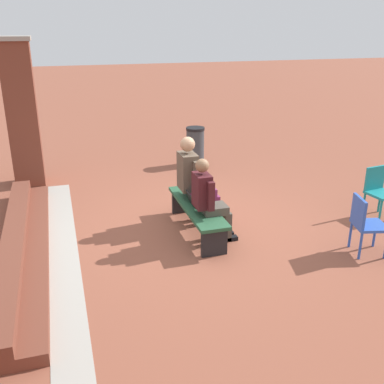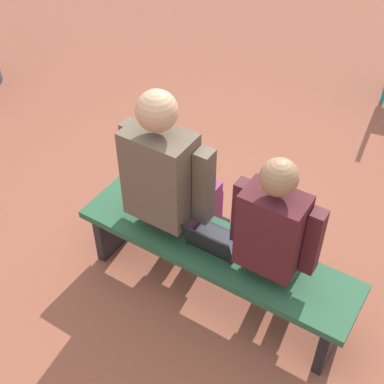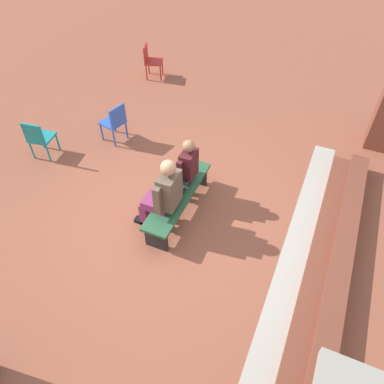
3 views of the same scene
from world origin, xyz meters
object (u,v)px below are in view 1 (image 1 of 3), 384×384
Objects in this scene: plastic_chair_far_left at (379,189)px; person_student at (209,198)px; litter_bin at (195,146)px; laptop at (196,202)px; plastic_chair_foreground at (365,222)px; person_adult at (195,178)px; bench at (197,211)px.

person_student is at bearing 91.25° from plastic_chair_far_left.
laptop is at bearing 162.90° from litter_bin.
plastic_chair_foreground is (-1.34, -2.03, -0.02)m from laptop.
person_adult is 3.07m from plastic_chair_far_left.
person_adult is 1.67× the size of litter_bin.
plastic_chair_far_left is 1.48m from plastic_chair_foreground.
person_adult is 4.47× the size of laptop.
plastic_chair_far_left is at bearing -95.43° from bench.
bench is at bearing -106.15° from laptop.
person_student reaches higher than plastic_chair_far_left.
bench is at bearing 163.10° from litter_bin.
plastic_chair_far_left is 4.21m from litter_bin.
plastic_chair_far_left is (-0.29, -3.08, -0.02)m from laptop.
litter_bin is (4.73, 0.99, -0.05)m from plastic_chair_foreground.
laptop is at bearing 11.92° from person_student.
litter_bin is at bearing -17.10° from laptop.
laptop is 2.43m from plastic_chair_foreground.
litter_bin is at bearing 28.85° from plastic_chair_far_left.
person_adult is 1.70× the size of plastic_chair_foreground.
laptop is 3.55m from litter_bin.
bench is 2.14× the size of plastic_chair_far_left.
person_adult reaches higher than person_student.
litter_bin reaches higher than plastic_chair_foreground.
plastic_chair_foreground is 4.83m from litter_bin.
plastic_chair_far_left is (-0.65, -2.99, -0.27)m from person_adult.
person_adult reaches higher than plastic_chair_far_left.
plastic_chair_far_left is at bearing -151.15° from litter_bin.
bench is 2.09× the size of litter_bin.
litter_bin is at bearing -14.46° from person_student.
bench is at bearing 10.17° from person_student.
person_student is at bearing 179.31° from person_adult.
plastic_chair_far_left and plastic_chair_foreground have the same top height.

